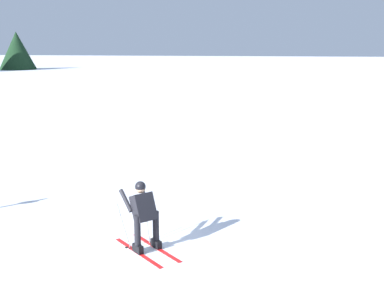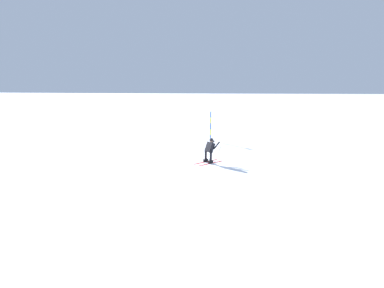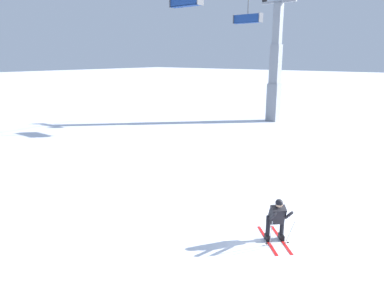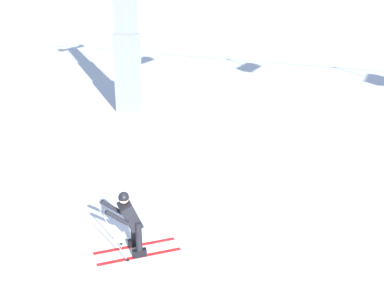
# 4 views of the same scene
# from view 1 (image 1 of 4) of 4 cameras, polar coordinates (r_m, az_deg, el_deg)

# --- Properties ---
(ground_plane) EXTENTS (260.00, 260.00, 0.00)m
(ground_plane) POSITION_cam_1_polar(r_m,az_deg,el_deg) (10.30, -9.66, -12.60)
(ground_plane) COLOR white
(skier_carving_main) EXTENTS (1.62, 1.61, 1.51)m
(skier_carving_main) POSITION_cam_1_polar(r_m,az_deg,el_deg) (10.36, -5.50, -7.64)
(skier_carving_main) COLOR red
(skier_carving_main) RESTS_ON ground_plane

